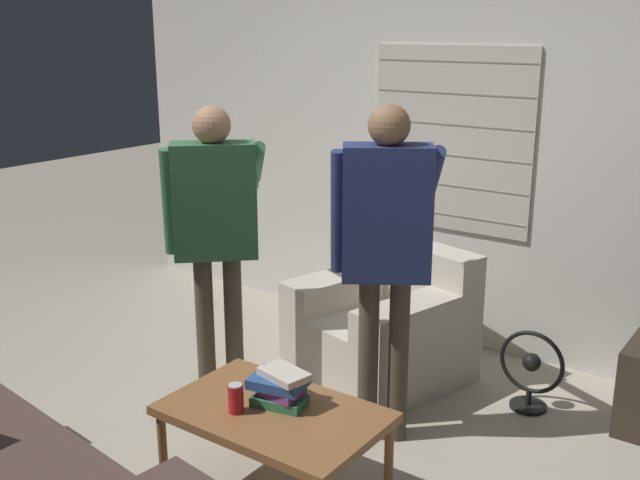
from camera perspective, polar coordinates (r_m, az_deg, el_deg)
The scene contains 10 objects.
ground_plane at distance 3.67m, azimuth -6.03°, elevation -17.31°, with size 16.00×16.00×0.00m, color #B2A893.
wall_back at distance 4.83m, azimuth 9.73°, elevation 7.02°, with size 5.20×0.08×2.55m.
armchair_beige at distance 4.46m, azimuth 5.00°, elevation -6.57°, with size 1.03×1.02×0.76m.
coffee_table at distance 3.26m, azimuth -3.54°, elevation -13.45°, with size 0.92×0.59×0.45m.
person_left_standing at distance 4.02m, azimuth -7.98°, elevation 1.68°, with size 0.51×0.81×1.62m.
person_right_standing at distance 3.54m, azimuth 5.07°, elevation 0.34°, with size 0.52×0.78×1.68m.
book_stack at distance 3.25m, azimuth -3.02°, elevation -11.10°, with size 0.28×0.22×0.15m.
soda_can at distance 3.21m, azimuth -6.44°, elevation -11.90°, with size 0.07×0.07×0.13m.
spare_remote at distance 3.40m, azimuth -2.86°, elevation -11.05°, with size 0.10×0.13×0.02m.
floor_fan at distance 4.25m, azimuth 15.78°, elevation -9.50°, with size 0.36×0.20×0.45m.
Camera 1 is at (2.07, -2.27, 2.01)m, focal length 42.00 mm.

